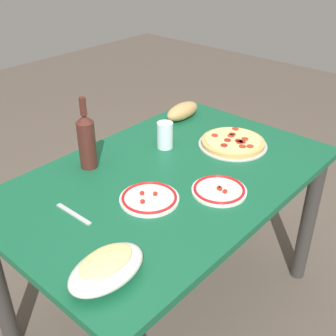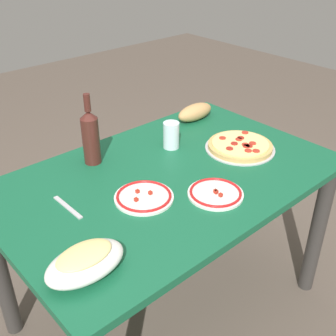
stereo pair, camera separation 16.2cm
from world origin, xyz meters
name	(u,v)px [view 1 (the left image)]	position (x,y,z in m)	size (l,w,h in m)	color
ground_plane	(168,305)	(0.00, 0.00, 0.00)	(8.00, 8.00, 0.00)	brown
dining_table	(168,200)	(0.00, 0.00, 0.62)	(1.33, 0.86, 0.74)	#145938
pepperoni_pizza	(233,142)	(0.38, -0.05, 0.76)	(0.30, 0.30, 0.03)	#B7B7BC
baked_pasta_dish	(107,267)	(-0.52, -0.24, 0.78)	(0.24, 0.15, 0.08)	white
wine_bottle	(87,140)	(-0.16, 0.28, 0.86)	(0.07, 0.07, 0.30)	#471E19
water_glass	(165,135)	(0.16, 0.16, 0.80)	(0.07, 0.07, 0.12)	silver
side_plate_near	(149,198)	(-0.17, -0.07, 0.75)	(0.21, 0.21, 0.02)	white
side_plate_far	(219,190)	(0.03, -0.22, 0.75)	(0.20, 0.20, 0.02)	white
bread_loaf	(182,111)	(0.45, 0.30, 0.78)	(0.21, 0.09, 0.08)	tan
fork_right	(74,214)	(-0.41, 0.07, 0.74)	(0.17, 0.02, 0.01)	#B7B7BC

